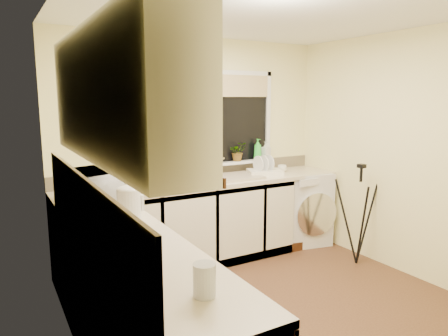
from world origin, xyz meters
TOP-DOWN VIEW (x-y plane):
  - floor at (0.00, 0.00)m, footprint 3.20×3.20m
  - ceiling at (0.00, 0.00)m, footprint 3.20×3.20m
  - wall_back at (0.00, 1.50)m, footprint 3.20×0.00m
  - wall_left at (-1.60, 0.00)m, footprint 0.00×3.00m
  - wall_right at (1.60, 0.00)m, footprint 0.00×3.00m
  - base_cabinet_back at (-0.33, 1.20)m, footprint 2.55×0.60m
  - base_cabinet_left at (-1.30, -0.30)m, footprint 0.54×2.40m
  - worktop_back at (0.00, 1.20)m, footprint 3.20×0.60m
  - worktop_left at (-1.30, -0.30)m, footprint 0.60×2.40m
  - upper_cabinet at (-1.44, -0.45)m, footprint 0.28×1.90m
  - splashback_left at (-1.59, -0.30)m, footprint 0.02×2.40m
  - splashback_back at (0.00, 1.49)m, footprint 3.20×0.02m
  - window_glass at (0.20, 1.49)m, footprint 1.50×0.02m
  - window_blind at (0.20, 1.46)m, footprint 1.50×0.02m
  - windowsill at (0.20, 1.43)m, footprint 1.60×0.14m
  - sink at (0.20, 1.20)m, footprint 0.82×0.46m
  - faucet at (0.20, 1.38)m, footprint 0.03×0.03m
  - washing_machine at (1.26, 1.18)m, footprint 0.74×0.72m
  - laptop at (-0.39, 1.17)m, footprint 0.29×0.25m
  - kettle at (-1.18, 0.21)m, footprint 0.17×0.17m
  - dish_rack at (0.75, 1.19)m, footprint 0.46×0.40m
  - tripod at (1.36, 0.31)m, footprint 0.55×0.55m
  - glass_jug at (-1.24, -1.13)m, footprint 0.11×0.11m
  - steel_jar at (-1.36, -0.15)m, footprint 0.09×0.09m
  - microwave at (-1.32, 0.78)m, footprint 0.50×0.61m
  - plant_a at (-0.37, 1.43)m, footprint 0.13×0.10m
  - plant_b at (-0.03, 1.42)m, footprint 0.14×0.13m
  - plant_c at (0.21, 1.40)m, footprint 0.18×0.18m
  - plant_d at (0.52, 1.43)m, footprint 0.24×0.23m
  - soap_bottle_green at (0.79, 1.41)m, footprint 0.11×0.11m
  - soap_bottle_clear at (0.91, 1.41)m, footprint 0.12×0.12m
  - cup_back at (1.03, 1.24)m, footprint 0.14×0.14m
  - cup_left at (-1.28, -0.53)m, footprint 0.14×0.14m

SIDE VIEW (x-z plane):
  - floor at x=0.00m, z-range 0.00..0.00m
  - base_cabinet_back at x=-0.33m, z-range 0.00..0.86m
  - base_cabinet_left at x=-1.30m, z-range 0.00..0.86m
  - washing_machine at x=1.26m, z-range 0.00..0.89m
  - tripod at x=1.36m, z-range 0.00..1.10m
  - worktop_back at x=0.00m, z-range 0.86..0.90m
  - worktop_left at x=-1.30m, z-range 0.86..0.90m
  - sink at x=0.20m, z-range 0.90..0.93m
  - dish_rack at x=0.75m, z-range 0.90..0.96m
  - cup_back at x=1.03m, z-range 0.90..0.99m
  - cup_left at x=-1.28m, z-range 0.90..1.00m
  - laptop at x=-0.39m, z-range 0.85..1.07m
  - steel_jar at x=-1.36m, z-range 0.90..1.02m
  - splashback_back at x=0.00m, z-range 0.90..1.04m
  - glass_jug at x=-1.24m, z-range 0.90..1.05m
  - kettle at x=-1.18m, z-range 0.90..1.13m
  - faucet at x=0.20m, z-range 0.90..1.14m
  - windowsill at x=0.20m, z-range 1.02..1.05m
  - microwave at x=-1.32m, z-range 0.90..1.19m
  - splashback_left at x=-1.59m, z-range 0.90..1.35m
  - soap_bottle_clear at x=0.91m, z-range 1.05..1.26m
  - plant_a at x=-0.37m, z-range 1.05..1.26m
  - plant_b at x=-0.03m, z-range 1.05..1.27m
  - plant_d at x=0.52m, z-range 1.05..1.27m
  - soap_bottle_green at x=0.79m, z-range 1.05..1.30m
  - plant_c at x=0.21m, z-range 1.05..1.31m
  - wall_back at x=0.00m, z-range -0.38..2.83m
  - wall_left at x=-1.60m, z-range -0.27..2.73m
  - wall_right at x=1.60m, z-range -0.27..2.73m
  - window_glass at x=0.20m, z-range 1.05..2.05m
  - upper_cabinet at x=-1.44m, z-range 1.45..2.15m
  - window_blind at x=0.20m, z-range 1.80..2.05m
  - ceiling at x=0.00m, z-range 2.45..2.45m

